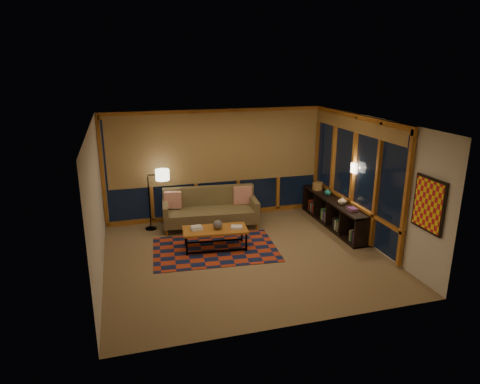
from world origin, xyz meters
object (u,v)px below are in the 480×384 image
object	(u,v)px
sofa	(210,209)
bookshelf	(333,213)
coffee_table	(215,239)
floor_lamp	(149,200)

from	to	relation	value
sofa	bookshelf	xyz separation A→B (m)	(2.82, -0.75, -0.12)
sofa	bookshelf	world-z (taller)	sofa
bookshelf	coffee_table	bearing A→B (deg)	-170.68
coffee_table	floor_lamp	bearing A→B (deg)	135.01
sofa	coffee_table	world-z (taller)	sofa
coffee_table	bookshelf	size ratio (longest dim) A/B	0.50
floor_lamp	bookshelf	bearing A→B (deg)	-1.68
coffee_table	floor_lamp	xyz separation A→B (m)	(-1.22, 1.49, 0.50)
coffee_table	sofa	bearing A→B (deg)	88.11
floor_lamp	bookshelf	xyz separation A→B (m)	(4.20, -1.00, -0.39)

